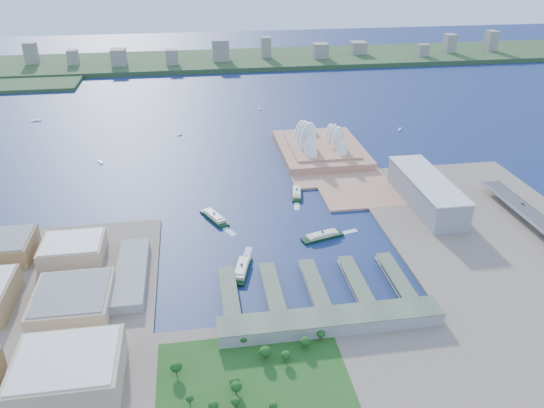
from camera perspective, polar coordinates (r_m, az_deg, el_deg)
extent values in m
plane|color=#10204D|center=(590.17, 1.60, -5.06)|extent=(3000.00, 3000.00, 0.00)
cube|color=#7A6C5E|center=(521.05, -24.99, -12.77)|extent=(220.00, 390.00, 3.00)
cube|color=#7A6C5E|center=(430.16, 6.87, -19.71)|extent=(720.00, 180.00, 3.00)
cube|color=#7A6C5E|center=(634.55, 24.41, -5.12)|extent=(240.00, 500.00, 3.00)
cube|color=tan|center=(837.83, 5.71, 5.03)|extent=(135.00, 220.00, 3.00)
cube|color=#2D4926|center=(1506.08, -5.25, 15.14)|extent=(2200.00, 260.00, 12.00)
cube|color=gray|center=(703.53, 16.26, 1.27)|extent=(45.00, 155.00, 35.00)
cube|color=gray|center=(480.90, 6.33, -12.45)|extent=(200.00, 28.00, 12.00)
imported|color=slate|center=(726.05, 25.36, 0.03)|extent=(2.06, 5.08, 1.47)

